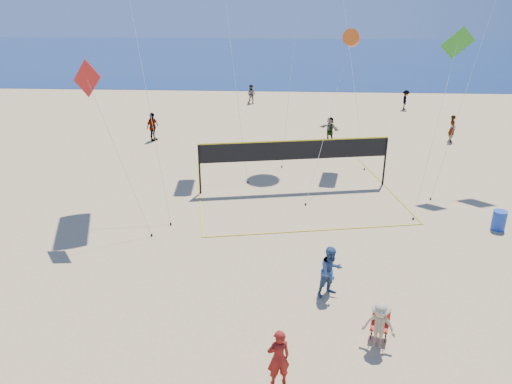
# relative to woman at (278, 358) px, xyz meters

# --- Properties ---
(ground) EXTENTS (120.00, 120.00, 0.00)m
(ground) POSITION_rel_woman_xyz_m (0.71, 1.22, -0.85)
(ground) COLOR tan
(ground) RESTS_ON ground
(ocean) EXTENTS (140.00, 50.00, 0.03)m
(ocean) POSITION_rel_woman_xyz_m (0.71, 63.22, -0.83)
(ocean) COLOR navy
(ocean) RESTS_ON ground
(woman) EXTENTS (0.71, 0.58, 1.69)m
(woman) POSITION_rel_woman_xyz_m (0.00, 0.00, 0.00)
(woman) COLOR maroon
(woman) RESTS_ON ground
(bystander_a) EXTENTS (1.10, 1.04, 1.80)m
(bystander_a) POSITION_rel_woman_xyz_m (1.68, 4.17, 0.05)
(bystander_a) COLOR #31507C
(bystander_a) RESTS_ON ground
(bystander_b) EXTENTS (1.07, 0.82, 1.47)m
(bystander_b) POSITION_rel_woman_xyz_m (2.85, 1.62, -0.11)
(bystander_b) COLOR tan
(bystander_b) RESTS_ON ground
(far_person_0) EXTENTS (0.88, 1.19, 1.88)m
(far_person_0) POSITION_rel_woman_xyz_m (-8.64, 21.51, 0.09)
(far_person_0) COLOR gray
(far_person_0) RESTS_ON ground
(far_person_1) EXTENTS (1.45, 1.30, 1.60)m
(far_person_1) POSITION_rel_woman_xyz_m (3.11, 22.13, -0.05)
(far_person_1) COLOR gray
(far_person_1) RESTS_ON ground
(far_person_2) EXTENTS (0.45, 0.66, 1.78)m
(far_person_2) POSITION_rel_woman_xyz_m (11.14, 22.37, 0.04)
(far_person_2) COLOR gray
(far_person_2) RESTS_ON ground
(far_person_3) EXTENTS (0.92, 0.79, 1.62)m
(far_person_3) POSITION_rel_woman_xyz_m (-2.79, 32.91, -0.04)
(far_person_3) COLOR gray
(far_person_3) RESTS_ON ground
(far_person_4) EXTENTS (0.82, 1.14, 1.59)m
(far_person_4) POSITION_rel_woman_xyz_m (10.10, 31.44, -0.05)
(far_person_4) COLOR gray
(far_person_4) RESTS_ON ground
(camp_chair) EXTENTS (0.63, 0.74, 1.06)m
(camp_chair) POSITION_rel_woman_xyz_m (2.97, 2.04, -0.31)
(camp_chair) COLOR red
(camp_chair) RESTS_ON ground
(trash_barrel) EXTENTS (0.73, 0.73, 0.85)m
(trash_barrel) POSITION_rel_woman_xyz_m (9.26, 9.43, -0.42)
(trash_barrel) COLOR #1B40B0
(trash_barrel) RESTS_ON ground
(volleyball_net) EXTENTS (11.26, 11.14, 2.59)m
(volleyball_net) POSITION_rel_woman_xyz_m (0.60, 13.51, 0.94)
(volleyball_net) COLOR black
(volleyball_net) RESTS_ON ground
(kite_2) EXTENTS (3.05, 7.44, 7.59)m
(kite_2) POSITION_rel_woman_xyz_m (3.55, 17.78, 6.17)
(kite_2) COLOR orange
(kite_2) RESTS_ON ground
(kite_3) EXTENTS (2.92, 1.17, 7.11)m
(kite_3) POSITION_rel_woman_xyz_m (-7.44, 8.70, 5.18)
(kite_3) COLOR red
(kite_3) RESTS_ON ground
(kite_4) EXTENTS (3.03, 4.56, 7.91)m
(kite_4) POSITION_rel_woman_xyz_m (7.96, 14.29, 5.88)
(kite_4) COLOR green
(kite_4) RESTS_ON ground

